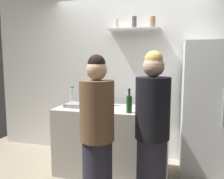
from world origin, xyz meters
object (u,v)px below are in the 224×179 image
baking_pan (78,105)px  wine_bottle_green_glass (129,104)px  person_brown_jacket (97,137)px  refrigerator (205,109)px  person_blonde (152,134)px  wine_bottle_pale_glass (111,98)px  water_bottle_plastic (72,95)px  utensil_holder (104,106)px

baking_pan → wine_bottle_green_glass: size_ratio=1.16×
person_brown_jacket → wine_bottle_green_glass: bearing=-9.9°
wine_bottle_green_glass → refrigerator: bearing=29.8°
baking_pan → person_blonde: 1.22m
baking_pan → person_brown_jacket: 0.94m
person_brown_jacket → person_blonde: size_ratio=0.98×
wine_bottle_pale_glass → water_bottle_plastic: wine_bottle_pale_glass is taller
person_brown_jacket → person_blonde: person_blonde is taller
water_bottle_plastic → person_blonde: size_ratio=0.15×
water_bottle_plastic → person_brown_jacket: (0.74, -1.04, -0.24)m
baking_pan → utensil_holder: (0.39, -0.11, 0.03)m
baking_pan → refrigerator: bearing=12.2°
refrigerator → wine_bottle_green_glass: (-0.92, -0.53, 0.13)m
refrigerator → wine_bottle_pale_glass: (-1.24, -0.16, 0.12)m
utensil_holder → person_blonde: (0.66, -0.51, -0.16)m
person_brown_jacket → refrigerator: bearing=-35.8°
wine_bottle_pale_glass → refrigerator: bearing=7.1°
wine_bottle_green_glass → water_bottle_plastic: 1.05m
utensil_holder → person_brown_jacket: bearing=-78.5°
baking_pan → wine_bottle_green_glass: 0.76m
person_blonde → utensil_holder: bearing=-164.4°
utensil_holder → wine_bottle_pale_glass: bearing=86.6°
wine_bottle_green_glass → wine_bottle_pale_glass: (-0.32, 0.37, -0.00)m
wine_bottle_green_glass → person_brown_jacket: 0.67m
person_brown_jacket → person_blonde: (0.52, 0.15, 0.02)m
wine_bottle_pale_glass → water_bottle_plastic: 0.63m
utensil_holder → person_blonde: bearing=-37.6°
wine_bottle_green_glass → person_brown_jacket: bearing=-109.3°
utensil_holder → person_blonde: person_blonde is taller
water_bottle_plastic → baking_pan: bearing=-52.0°
water_bottle_plastic → wine_bottle_pale_glass: bearing=-6.8°
person_brown_jacket → wine_bottle_pale_glass: bearing=16.2°
baking_pan → wine_bottle_green_glass: (0.73, -0.17, 0.09)m
wine_bottle_green_glass → water_bottle_plastic: (-0.95, 0.45, -0.00)m
utensil_holder → wine_bottle_pale_glass: (0.02, 0.31, 0.05)m
water_bottle_plastic → person_brown_jacket: person_brown_jacket is taller
refrigerator → person_blonde: (-0.61, -0.97, -0.09)m
baking_pan → water_bottle_plastic: (-0.22, 0.28, 0.09)m
utensil_holder → wine_bottle_green_glass: wine_bottle_green_glass is taller
person_blonde → refrigerator: bearing=111.2°
refrigerator → water_bottle_plastic: refrigerator is taller
wine_bottle_pale_glass → person_blonde: (0.64, -0.82, -0.21)m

